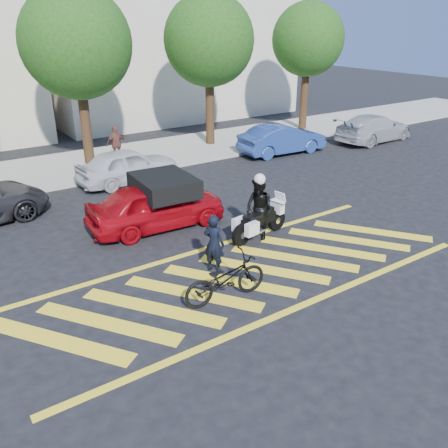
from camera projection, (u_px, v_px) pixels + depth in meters
ground at (248, 274)px, 12.52m from camera, size 90.00×90.00×0.00m
sidewalk at (90, 164)px, 21.59m from camera, size 60.00×5.00×0.15m
crosswalk at (247, 274)px, 12.50m from camera, size 12.33×4.00×0.01m
building_right at (167, 29)px, 30.86m from camera, size 16.00×8.00×11.00m
tree_center at (79, 47)px, 19.69m from camera, size 4.60×4.60×7.56m
tree_right at (211, 44)px, 23.05m from camera, size 4.40×4.40×7.41m
tree_far_right at (309, 42)px, 26.43m from camera, size 4.00×4.00×7.10m
officer_bike at (214, 244)px, 12.38m from camera, size 0.63×0.70×1.61m
bicycle at (225, 279)px, 11.19m from camera, size 2.19×0.89×1.13m
police_motorcycle at (259, 221)px, 14.38m from camera, size 2.26×0.87×1.00m
officer_moto at (259, 209)px, 14.22m from camera, size 0.86×1.03×1.90m
red_convertible at (156, 205)px, 15.04m from camera, size 4.49×2.01×1.50m
parked_mid_right at (128, 166)px, 19.19m from camera, size 4.27×1.96×1.42m
parked_right at (282, 139)px, 23.28m from camera, size 4.52×1.86×1.46m
parked_far_right at (374, 128)px, 25.62m from camera, size 5.04×2.30×1.43m
pedestrian_right at (117, 144)px, 21.40m from camera, size 0.97×0.43×1.64m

